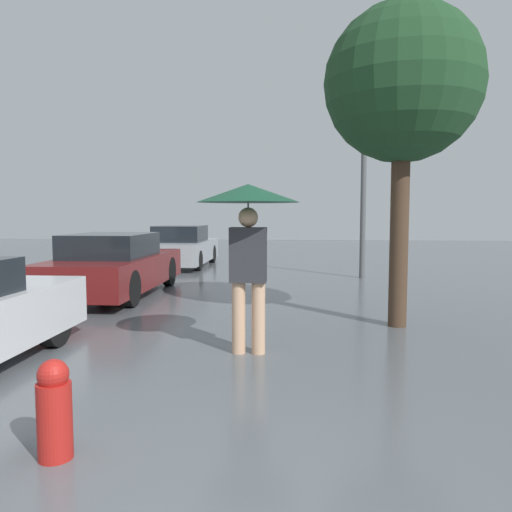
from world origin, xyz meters
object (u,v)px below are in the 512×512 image
at_px(parked_car_middle, 115,266).
at_px(parked_car_farthest, 182,248).
at_px(street_lamp, 363,189).
at_px(fire_hydrant, 54,410).
at_px(tree, 403,86).
at_px(pedestrian, 248,217).

relative_size(parked_car_middle, parked_car_farthest, 1.08).
xyz_separation_m(street_lamp, fire_hydrant, (-3.38, -9.97, -1.97)).
bearing_deg(street_lamp, fire_hydrant, -108.71).
bearing_deg(tree, fire_hydrant, -126.22).
height_order(parked_car_farthest, fire_hydrant, parked_car_farthest).
relative_size(parked_car_farthest, street_lamp, 1.06).
xyz_separation_m(parked_car_middle, street_lamp, (5.46, 3.18, 1.71)).
bearing_deg(tree, parked_car_farthest, 122.16).
bearing_deg(tree, street_lamp, 87.72).
bearing_deg(fire_hydrant, parked_car_farthest, 99.01).
bearing_deg(parked_car_farthest, parked_car_middle, -91.11).
bearing_deg(parked_car_middle, tree, -25.40).
height_order(tree, street_lamp, tree).
relative_size(pedestrian, fire_hydrant, 2.92).
bearing_deg(pedestrian, tree, 38.03).
height_order(parked_car_middle, fire_hydrant, parked_car_middle).
bearing_deg(parked_car_farthest, street_lamp, -24.90).
distance_m(parked_car_middle, street_lamp, 6.55).
height_order(pedestrian, fire_hydrant, pedestrian).
xyz_separation_m(pedestrian, tree, (2.08, 1.62, 1.87)).
distance_m(pedestrian, parked_car_farthest, 10.29).
relative_size(parked_car_middle, fire_hydrant, 6.34).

